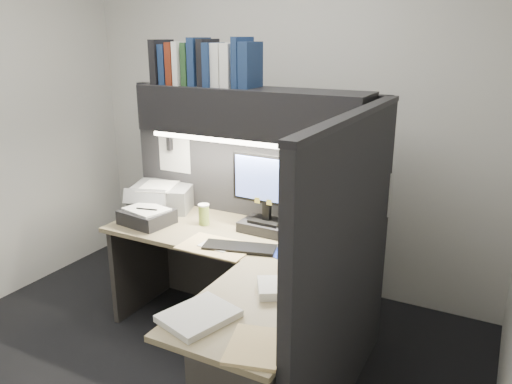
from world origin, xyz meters
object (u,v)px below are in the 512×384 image
at_px(desk, 234,327).
at_px(monitor, 267,202).
at_px(overhead_shelf, 250,112).
at_px(keyboard, 240,247).
at_px(telephone, 331,231).
at_px(printer, 163,196).
at_px(notebook_stack, 147,217).
at_px(coffee_cup, 204,215).

distance_m(desk, monitor, 0.86).
bearing_deg(overhead_shelf, monitor, -22.37).
bearing_deg(keyboard, monitor, 71.40).
bearing_deg(telephone, printer, 179.59).
distance_m(desk, telephone, 0.90).
distance_m(keyboard, notebook_stack, 0.78).
height_order(keyboard, notebook_stack, notebook_stack).
bearing_deg(coffee_cup, overhead_shelf, 26.64).
height_order(keyboard, coffee_cup, coffee_cup).
bearing_deg(overhead_shelf, coffee_cup, -153.36).
bearing_deg(desk, keyboard, 114.42).
height_order(desk, coffee_cup, coffee_cup).
height_order(desk, notebook_stack, notebook_stack).
bearing_deg(notebook_stack, printer, 108.64).
distance_m(keyboard, telephone, 0.61).
height_order(printer, notebook_stack, printer).
bearing_deg(telephone, keyboard, -136.08).
relative_size(keyboard, printer, 1.01).
distance_m(overhead_shelf, monitor, 0.59).
height_order(telephone, printer, printer).
relative_size(monitor, telephone, 2.27).
height_order(desk, keyboard, keyboard).
distance_m(monitor, telephone, 0.45).
bearing_deg(telephone, coffee_cup, -169.16).
bearing_deg(monitor, notebook_stack, -161.45).
xyz_separation_m(telephone, printer, (-1.31, -0.03, 0.04)).
distance_m(monitor, notebook_stack, 0.85).
bearing_deg(keyboard, coffee_cup, 134.10).
relative_size(overhead_shelf, notebook_stack, 4.79).
bearing_deg(notebook_stack, coffee_cup, 24.86).
bearing_deg(notebook_stack, monitor, 17.01).
xyz_separation_m(desk, coffee_cup, (-0.58, 0.61, 0.35)).
relative_size(coffee_cup, printer, 0.31).
xyz_separation_m(printer, notebook_stack, (0.11, -0.32, -0.04)).
relative_size(desk, coffee_cup, 12.53).
bearing_deg(notebook_stack, telephone, 16.37).
xyz_separation_m(overhead_shelf, telephone, (0.56, 0.05, -0.73)).
distance_m(desk, coffee_cup, 0.92).
distance_m(overhead_shelf, notebook_stack, 1.01).
xyz_separation_m(keyboard, coffee_cup, (-0.42, 0.25, 0.06)).
bearing_deg(keyboard, notebook_stack, 158.68).
xyz_separation_m(keyboard, telephone, (0.43, 0.44, 0.03)).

